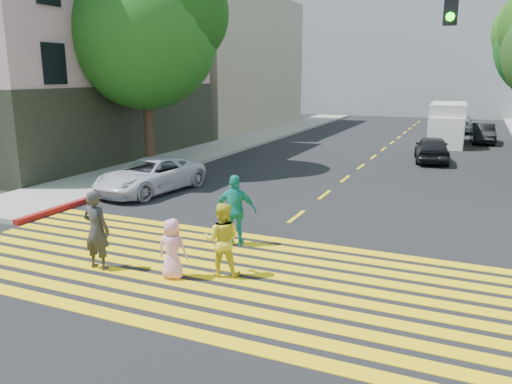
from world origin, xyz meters
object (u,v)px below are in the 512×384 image
Objects in this scene: tree_left at (146,28)px; pedestrian_man at (97,230)px; pedestrian_woman at (222,240)px; dark_car_near at (432,149)px; silver_car at (460,123)px; white_van at (447,125)px; white_sedan at (150,176)px; pedestrian_child at (172,249)px; dark_car_parked at (483,133)px; pedestrian_extra at (236,210)px.

tree_left reaches higher than pedestrian_man.
pedestrian_woman is at bearing -164.25° from pedestrian_man.
dark_car_near is at bearing -107.53° from pedestrian_man.
silver_car is (12.11, 21.03, -5.39)m from tree_left.
white_van is at bearing 49.22° from tree_left.
pedestrian_child is at bearing -42.78° from white_sedan.
tree_left reaches higher than pedestrian_woman.
dark_car_parked is (5.93, 25.47, -0.04)m from pedestrian_child.
pedestrian_extra is at bearing -107.99° from dark_car_parked.
white_sedan is 1.19× the size of dark_car_parked.
dark_car_parked is at bearing 68.98° from white_sedan.
pedestrian_man reaches higher than white_sedan.
pedestrian_extra reaches higher than pedestrian_man.
pedestrian_child is 0.34× the size of dark_car_near.
pedestrian_child is at bearing 67.36° from pedestrian_extra.
pedestrian_child is at bearing 13.89° from pedestrian_woman.
pedestrian_man is 0.39× the size of silver_car.
tree_left is 7.22m from white_sedan.
dark_car_near is 0.84× the size of silver_car.
dark_car_near is 6.70m from white_van.
pedestrian_man is 0.99× the size of pedestrian_extra.
pedestrian_woman is at bearing 91.58° from pedestrian_extra.
white_van is at bearing -100.29° from dark_car_near.
pedestrian_man is at bearing -2.01° from pedestrian_child.
silver_car is 1.22× the size of dark_car_parked.
white_van reaches higher than silver_car.
pedestrian_man is (5.91, -10.43, -5.17)m from tree_left.
pedestrian_child is at bearing -173.46° from pedestrian_man.
pedestrian_woman is at bearing -105.69° from dark_car_parked.
white_van reaches higher than pedestrian_man.
dark_car_near is (3.66, 17.01, 0.00)m from pedestrian_child.
dark_car_parked is (5.06, 24.93, -0.19)m from pedestrian_woman.
silver_car is (4.16, 28.86, -0.23)m from pedestrian_extra.
dark_car_near is at bearing -119.20° from pedestrian_extra.
silver_car is 5.99m from dark_car_parked.
silver_car is at bearing -101.18° from pedestrian_man.
silver_car is at bearing 60.08° from tree_left.
pedestrian_woman is 0.36× the size of white_sedan.
pedestrian_extra is 0.47× the size of dark_car_near.
tree_left is 1.70× the size of white_van.
dark_car_near is (8.67, 10.71, 0.04)m from white_sedan.
pedestrian_child reaches higher than dark_car_parked.
tree_left reaches higher than dark_car_near.
pedestrian_child is 17.40m from dark_car_near.
silver_car is at bearing -114.65° from pedestrian_woman.
white_sedan is 0.82× the size of white_van.
silver_car is at bearing -114.35° from pedestrian_extra.
tree_left is 21.14m from dark_car_parked.
pedestrian_extra reaches higher than white_sedan.
pedestrian_woman reaches higher than white_sedan.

